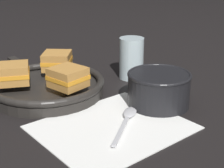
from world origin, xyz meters
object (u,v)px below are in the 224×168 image
Objects in this scene: skillet at (47,86)px; sandwich_near_right at (13,74)px; soup_bowl at (159,87)px; drinking_glass at (131,58)px; sandwich_far_left at (68,77)px; sandwich_near_left at (57,61)px; spoon at (128,117)px.

sandwich_near_right is (-0.08, 0.03, 0.04)m from skillet.
sandwich_near_right is (-0.25, 0.25, 0.02)m from soup_bowl.
skillet is 3.50× the size of drinking_glass.
sandwich_far_left is (0.09, -0.11, 0.00)m from sandwich_near_right.
sandwich_near_right is at bearing 161.49° from skillet.
soup_bowl is 1.65× the size of sandwich_far_left.
soup_bowl is 0.36× the size of skillet.
skillet is 4.05× the size of sandwich_near_right.
sandwich_near_right is 0.14m from sandwich_far_left.
sandwich_far_left is at bearing -110.01° from sandwich_near_left.
sandwich_near_left reaches higher than spoon.
spoon is 0.17m from sandwich_far_left.
sandwich_near_left is at bearing 53.69° from spoon.
soup_bowl is at bearing -28.84° from spoon.
sandwich_near_left is at bearing 111.89° from soup_bowl.
spoon is at bearing -172.26° from soup_bowl.
sandwich_near_right reaches higher than soup_bowl.
sandwich_near_left is at bearing 69.99° from sandwich_far_left.
drinking_glass is (0.18, 0.20, 0.05)m from spoon.
soup_bowl reaches higher than skillet.
sandwich_near_right is at bearing 129.99° from sandwich_far_left.
sandwich_near_right is 0.33m from drinking_glass.
drinking_glass is at bearing -9.65° from skillet.
drinking_glass reaches higher than sandwich_near_left.
sandwich_near_left is (-0.00, 0.29, 0.06)m from spoon.
drinking_glass reaches higher than spoon.
sandwich_near_right reaches higher than skillet.
sandwich_far_left is (-0.05, 0.16, 0.06)m from spoon.
drinking_glass is at bearing 9.40° from sandwich_far_left.
sandwich_near_right is at bearing 134.66° from soup_bowl.
skillet is 4.58× the size of sandwich_far_left.
drinking_glass is at bearing 67.04° from soup_bowl.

